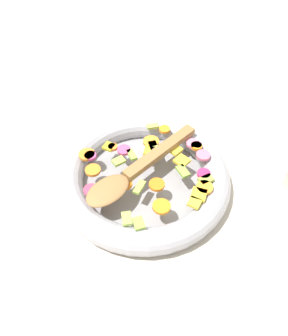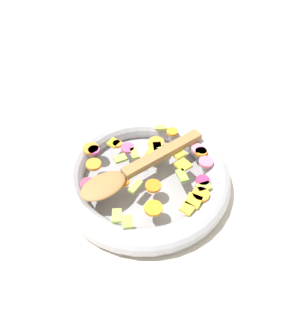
% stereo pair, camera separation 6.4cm
% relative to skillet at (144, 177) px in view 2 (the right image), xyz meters
% --- Properties ---
extents(ground_plane, '(4.00, 4.00, 0.00)m').
position_rel_skillet_xyz_m(ground_plane, '(0.00, 0.00, -0.02)').
color(ground_plane, beige).
extents(skillet, '(0.35, 0.35, 0.05)m').
position_rel_skillet_xyz_m(skillet, '(0.00, 0.00, 0.00)').
color(skillet, gray).
rests_on(skillet, ground_plane).
extents(chopped_vegetables, '(0.27, 0.25, 0.01)m').
position_rel_skillet_xyz_m(chopped_vegetables, '(0.01, -0.01, 0.03)').
color(chopped_vegetables, orange).
rests_on(chopped_vegetables, skillet).
extents(wooden_spoon, '(0.28, 0.08, 0.01)m').
position_rel_skillet_xyz_m(wooden_spoon, '(-0.03, -0.00, 0.04)').
color(wooden_spoon, olive).
rests_on(wooden_spoon, chopped_vegetables).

